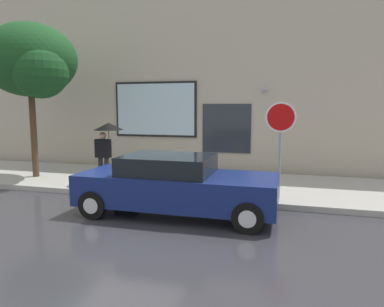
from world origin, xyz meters
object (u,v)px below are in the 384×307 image
Objects in this scene: stop_sign at (280,131)px; fire_hydrant at (201,179)px; parked_car at (176,185)px; pedestrian_with_umbrella at (107,136)px; street_tree at (32,62)px.

fire_hydrant is at bearing 171.38° from stop_sign.
pedestrian_with_umbrella reaches higher than parked_car.
stop_sign is at bearing -8.62° from fire_hydrant.
fire_hydrant is 0.38× the size of pedestrian_with_umbrella.
fire_hydrant is at bearing -4.86° from street_tree.
fire_hydrant is at bearing -5.11° from pedestrian_with_umbrella.
fire_hydrant is 3.23m from pedestrian_with_umbrella.
stop_sign is (7.88, -0.81, -2.02)m from street_tree.
pedestrian_with_umbrella is at bearing -4.59° from street_tree.
fire_hydrant is (0.16, 1.74, -0.20)m from parked_car.
street_tree reaches higher than parked_car.
stop_sign is (2.12, -0.32, 1.40)m from fire_hydrant.
pedestrian_with_umbrella is at bearing 174.89° from fire_hydrant.
parked_car reaches higher than fire_hydrant.
street_tree is at bearing 158.31° from parked_car.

